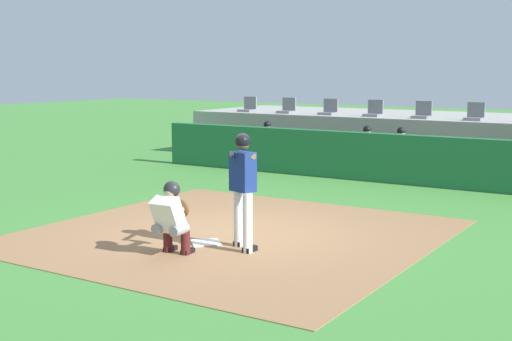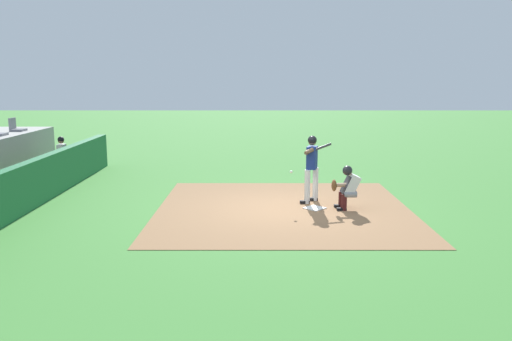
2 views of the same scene
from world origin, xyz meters
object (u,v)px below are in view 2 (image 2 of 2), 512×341
object	(u,v)px
dugout_player_3	(65,154)
catcher_crouched	(347,186)
batter_at_plate	(312,165)
stadium_seat_8	(16,127)
home_plate	(315,208)

from	to	relation	value
dugout_player_3	catcher_crouched	bearing A→B (deg)	-119.08
batter_at_plate	stadium_seat_8	xyz separation A→B (m)	(5.09, 10.16, 0.50)
stadium_seat_8	dugout_player_3	bearing A→B (deg)	-112.08
home_plate	stadium_seat_8	xyz separation A→B (m)	(5.78, 10.18, 1.51)
batter_at_plate	catcher_crouched	xyz separation A→B (m)	(-0.71, -0.82, -0.43)
catcher_crouched	dugout_player_3	bearing A→B (deg)	60.92
batter_at_plate	catcher_crouched	bearing A→B (deg)	-130.98
catcher_crouched	home_plate	bearing A→B (deg)	88.53
catcher_crouched	dugout_player_3	xyz separation A→B (m)	(4.97, 8.94, 0.06)
catcher_crouched	stadium_seat_8	world-z (taller)	stadium_seat_8
home_plate	catcher_crouched	distance (m)	0.99
batter_at_plate	home_plate	bearing A→B (deg)	-178.21
home_plate	batter_at_plate	size ratio (longest dim) A/B	0.24
batter_at_plate	dugout_player_3	distance (m)	9.18
batter_at_plate	catcher_crouched	world-z (taller)	batter_at_plate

